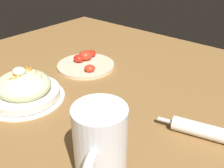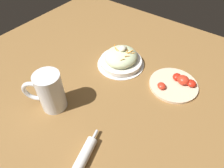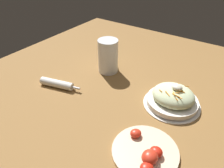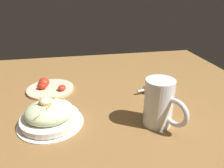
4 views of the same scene
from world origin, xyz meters
name	(u,v)px [view 4 (image 4 of 4)]	position (x,y,z in m)	size (l,w,h in m)	color
ground_plane	(104,112)	(0.00, 0.00, 0.00)	(1.43, 1.43, 0.00)	olive
salad_plate	(50,115)	(0.19, 0.03, 0.03)	(0.22, 0.22, 0.10)	white
beer_mug	(159,106)	(-0.16, 0.10, 0.07)	(0.11, 0.15, 0.16)	white
napkin_roll	(159,87)	(-0.27, -0.14, 0.02)	(0.19, 0.07, 0.03)	white
tomato_plate	(49,88)	(0.21, -0.23, 0.01)	(0.20, 0.20, 0.05)	beige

